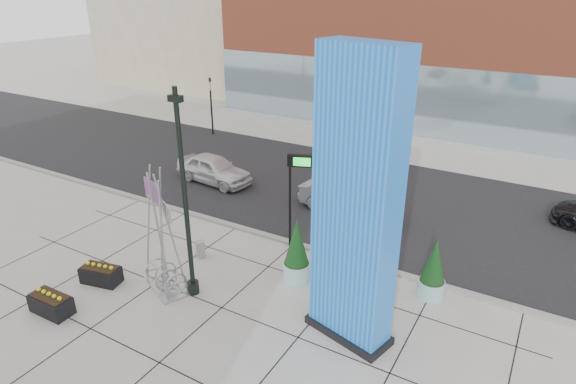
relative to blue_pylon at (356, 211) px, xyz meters
The scene contains 18 objects.
ground 6.82m from the blue_pylon, behind, with size 160.00×160.00×0.00m, color #9E9991.
street_asphalt 12.11m from the blue_pylon, 117.78° to the left, with size 80.00×12.00×0.02m, color black.
curb_edge 7.88m from the blue_pylon, 142.75° to the left, with size 80.00×0.30×0.12m, color gray.
tower_podium 27.37m from the blue_pylon, 98.99° to the left, with size 34.00×10.00×11.00m, color #AE4B32.
tower_glass_front 22.69m from the blue_pylon, 100.89° to the left, with size 34.00×0.60×5.00m, color #8CA5B2.
blue_pylon is the anchor object (origin of this frame).
lamp_post 5.88m from the blue_pylon, behind, with size 0.48×0.41×7.41m.
public_art_sculpture 7.50m from the blue_pylon, behind, with size 2.28×1.77×4.64m.
concrete_bollard 8.18m from the blue_pylon, 169.88° to the left, with size 0.37×0.37×0.72m, color gray.
overhead_street_sign 5.33m from the blue_pylon, 133.70° to the left, with size 1.87×0.84×4.10m.
round_planter_east 4.91m from the blue_pylon, 62.18° to the left, with size 0.93×0.93×2.32m.
round_planter_mid 3.75m from the blue_pylon, 102.09° to the left, with size 0.90×0.90×2.25m.
round_planter_west 4.63m from the blue_pylon, 148.06° to the left, with size 1.01×1.01×2.52m.
box_planter_north 10.10m from the blue_pylon, 167.62° to the right, with size 1.55×1.01×0.79m.
box_planter_south 10.69m from the blue_pylon, 155.92° to the right, with size 1.49×0.77×0.81m.
car_white_west 14.35m from the blue_pylon, 145.79° to the left, with size 1.82×4.51×1.54m, color silver.
car_silver_mid 9.35m from the blue_pylon, 113.85° to the left, with size 1.67×4.78×1.58m, color #95969C.
traffic_signal 22.97m from the blue_pylon, 139.01° to the left, with size 0.15×0.18×4.10m.
Camera 1 is at (9.75, -11.53, 10.29)m, focal length 30.00 mm.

